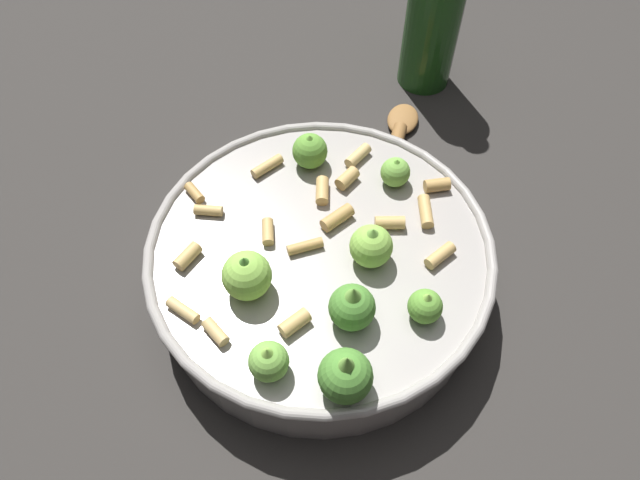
# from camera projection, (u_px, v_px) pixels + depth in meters

# --- Properties ---
(ground_plane) EXTENTS (2.40, 2.40, 0.00)m
(ground_plane) POSITION_uv_depth(u_px,v_px,m) (320.00, 282.00, 0.55)
(ground_plane) COLOR #2D2B28
(cooking_pan) EXTENTS (0.31, 0.31, 0.11)m
(cooking_pan) POSITION_uv_depth(u_px,v_px,m) (320.00, 263.00, 0.52)
(cooking_pan) COLOR #9E9993
(cooking_pan) RESTS_ON ground
(olive_oil_bottle) EXTENTS (0.06, 0.06, 0.22)m
(olive_oil_bottle) POSITION_uv_depth(u_px,v_px,m) (434.00, 14.00, 0.65)
(olive_oil_bottle) COLOR #1E4C19
(olive_oil_bottle) RESTS_ON ground
(wooden_spoon) EXTENTS (0.23, 0.14, 0.02)m
(wooden_spoon) POSITION_uv_depth(u_px,v_px,m) (389.00, 170.00, 0.63)
(wooden_spoon) COLOR olive
(wooden_spoon) RESTS_ON ground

